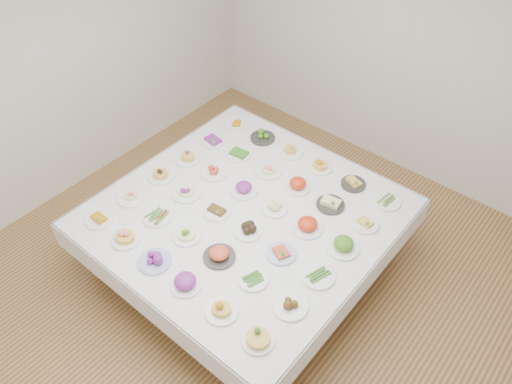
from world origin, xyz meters
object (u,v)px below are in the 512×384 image
Objects in this scene: dish_0 at (99,218)px; dish_18 at (188,155)px; dish_35 at (387,200)px; display_table at (245,216)px.

dish_0 is 1.09m from dish_18.
dish_18 is at bearing 89.95° from dish_0.
display_table is at bearing -135.07° from dish_35.
dish_0 is at bearing -134.95° from dish_35.
dish_18 reaches higher than dish_0.
dish_35 is (1.83, 1.83, -0.01)m from dish_0.
display_table is 1.29m from dish_0.
dish_35 is at bearing 44.93° from display_table.
dish_0 reaches higher than dish_35.
dish_18 is 1.97m from dish_35.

